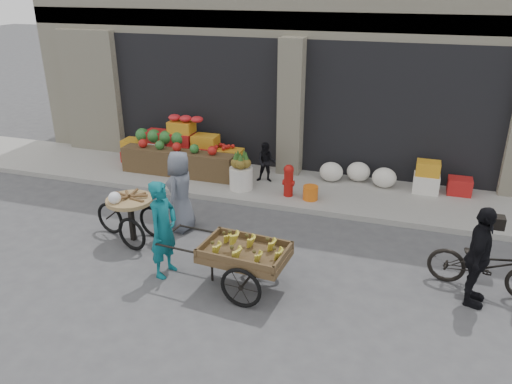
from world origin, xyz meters
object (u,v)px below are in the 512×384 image
(fire_hydrant, at_px, (289,179))
(seated_person, at_px, (266,162))
(orange_bucket, at_px, (310,193))
(bicycle, at_px, (487,265))
(banana_cart, at_px, (242,250))
(vendor_woman, at_px, (163,229))
(pineapple_bin, at_px, (241,178))
(tricycle_cart, at_px, (131,212))
(vendor_grey, at_px, (180,191))
(cyclist, at_px, (479,257))

(fire_hydrant, height_order, seated_person, seated_person)
(orange_bucket, xyz_separation_m, bicycle, (3.23, -2.32, 0.18))
(orange_bucket, relative_size, banana_cart, 0.14)
(vendor_woman, relative_size, bicycle, 0.94)
(pineapple_bin, relative_size, seated_person, 0.56)
(tricycle_cart, distance_m, bicycle, 6.01)
(vendor_woman, bearing_deg, pineapple_bin, 6.32)
(banana_cart, height_order, tricycle_cart, tricycle_cart)
(banana_cart, xyz_separation_m, vendor_grey, (-1.77, 1.53, 0.11))
(bicycle, bearing_deg, banana_cart, 116.57)
(fire_hydrant, distance_m, cyclist, 4.49)
(orange_bucket, bearing_deg, pineapple_bin, 176.42)
(vendor_grey, distance_m, cyclist, 5.20)
(orange_bucket, distance_m, cyclist, 4.10)
(banana_cart, bearing_deg, orange_bucket, 89.20)
(orange_bucket, height_order, seated_person, seated_person)
(seated_person, height_order, cyclist, cyclist)
(tricycle_cart, xyz_separation_m, vendor_grey, (0.68, 0.68, 0.22))
(fire_hydrant, distance_m, vendor_grey, 2.52)
(banana_cart, xyz_separation_m, cyclist, (3.37, 0.69, 0.11))
(seated_person, height_order, bicycle, seated_person)
(orange_bucket, xyz_separation_m, tricycle_cart, (-2.78, -2.56, 0.30))
(pineapple_bin, height_order, banana_cart, banana_cart)
(vendor_grey, relative_size, bicycle, 0.91)
(orange_bucket, xyz_separation_m, seated_person, (-1.20, 0.70, 0.31))
(pineapple_bin, distance_m, tricycle_cart, 2.92)
(fire_hydrant, relative_size, banana_cart, 0.31)
(bicycle, bearing_deg, seated_person, 65.30)
(tricycle_cart, bearing_deg, seated_person, 75.93)
(pineapple_bin, xyz_separation_m, banana_cart, (1.26, -3.51, 0.30))
(bicycle, xyz_separation_m, cyclist, (-0.20, -0.40, 0.33))
(pineapple_bin, relative_size, vendor_woman, 0.32)
(seated_person, distance_m, tricycle_cart, 3.62)
(fire_hydrant, distance_m, tricycle_cart, 3.46)
(fire_hydrant, xyz_separation_m, cyclist, (3.53, -2.77, 0.27))
(fire_hydrant, height_order, cyclist, cyclist)
(seated_person, bearing_deg, pineapple_bin, -133.69)
(pineapple_bin, distance_m, banana_cart, 3.74)
(vendor_woman, height_order, bicycle, vendor_woman)
(seated_person, distance_m, vendor_woman, 4.12)
(seated_person, xyz_separation_m, vendor_grey, (-0.90, -2.58, 0.20))
(orange_bucket, height_order, vendor_woman, vendor_woman)
(orange_bucket, height_order, tricycle_cart, tricycle_cart)
(bicycle, bearing_deg, orange_bucket, 63.90)
(seated_person, height_order, banana_cart, seated_person)
(pineapple_bin, height_order, cyclist, cyclist)
(seated_person, height_order, tricycle_cart, seated_person)
(banana_cart, distance_m, bicycle, 3.74)
(tricycle_cart, distance_m, cyclist, 5.81)
(seated_person, relative_size, cyclist, 0.60)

